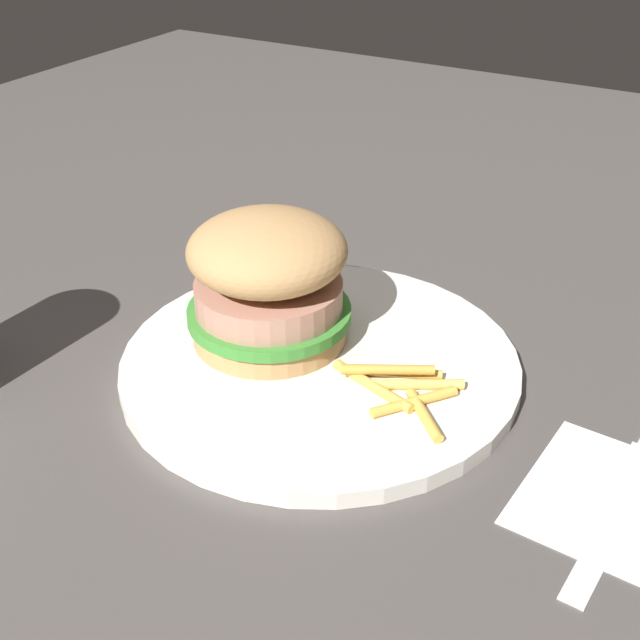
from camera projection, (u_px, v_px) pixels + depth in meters
name	position (u px, v px, depth m)	size (l,w,h in m)	color
ground_plane	(368.00, 364.00, 0.61)	(1.60, 1.60, 0.00)	#47423F
plate	(320.00, 363.00, 0.60)	(0.28, 0.28, 0.01)	silver
sandwich	(268.00, 279.00, 0.59)	(0.12, 0.12, 0.10)	tan
fries_pile	(399.00, 387.00, 0.55)	(0.07, 0.10, 0.01)	gold
napkin	(623.00, 504.00, 0.48)	(0.11, 0.11, 0.00)	white
fork	(625.00, 499.00, 0.48)	(0.17, 0.03, 0.00)	silver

